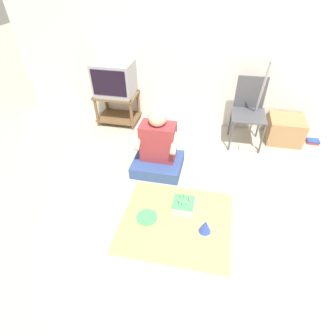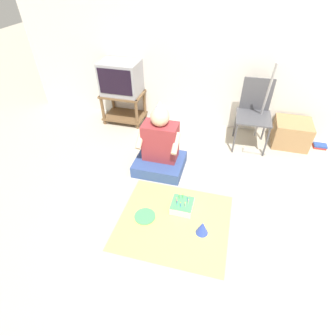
{
  "view_description": "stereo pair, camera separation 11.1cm",
  "coord_description": "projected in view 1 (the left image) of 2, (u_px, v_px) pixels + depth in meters",
  "views": [
    {
      "loc": [
        -0.24,
        -1.57,
        2.05
      ],
      "look_at": [
        -0.65,
        0.41,
        0.35
      ],
      "focal_mm": 28.0,
      "sensor_mm": 36.0,
      "label": 1
    },
    {
      "loc": [
        -0.14,
        -1.55,
        2.05
      ],
      "look_at": [
        -0.65,
        0.41,
        0.35
      ],
      "focal_mm": 28.0,
      "sensor_mm": 36.0,
      "label": 2
    }
  ],
  "objects": [
    {
      "name": "cardboard_box_stack",
      "position": [
        285.0,
        129.0,
        3.55
      ],
      "size": [
        0.45,
        0.42,
        0.33
      ],
      "color": "#A87F51",
      "rests_on": "ground_plane"
    },
    {
      "name": "dust_mop",
      "position": [
        254.0,
        124.0,
        3.35
      ],
      "size": [
        0.28,
        0.44,
        1.15
      ],
      "color": "#B2ADA3",
      "rests_on": "ground_plane"
    },
    {
      "name": "paper_plate",
      "position": [
        147.0,
        217.0,
        2.59
      ],
      "size": [
        0.21,
        0.21,
        0.01
      ],
      "color": "#4CB266",
      "rests_on": "party_cloth"
    },
    {
      "name": "birthday_cake",
      "position": [
        183.0,
        205.0,
        2.66
      ],
      "size": [
        0.22,
        0.22,
        0.16
      ],
      "color": "silver",
      "rests_on": "party_cloth"
    },
    {
      "name": "tv",
      "position": [
        114.0,
        79.0,
        3.62
      ],
      "size": [
        0.53,
        0.41,
        0.44
      ],
      "color": "#99999E",
      "rests_on": "tv_stand"
    },
    {
      "name": "wall_back",
      "position": [
        247.0,
        33.0,
        3.15
      ],
      "size": [
        6.4,
        0.06,
        2.55
      ],
      "color": "silver",
      "rests_on": "ground_plane"
    },
    {
      "name": "party_cloth",
      "position": [
        176.0,
        221.0,
        2.56
      ],
      "size": [
        1.07,
        0.95,
        0.01
      ],
      "color": "#EAD666",
      "rests_on": "ground_plane"
    },
    {
      "name": "folding_chair",
      "position": [
        249.0,
        108.0,
        3.35
      ],
      "size": [
        0.44,
        0.45,
        0.85
      ],
      "color": "#4C4C51",
      "rests_on": "ground_plane"
    },
    {
      "name": "ground_plane",
      "position": [
        227.0,
        233.0,
        2.46
      ],
      "size": [
        16.0,
        16.0,
        0.0
      ],
      "primitive_type": "plane",
      "color": "#BCB29E"
    },
    {
      "name": "book_pile",
      "position": [
        313.0,
        141.0,
        3.59
      ],
      "size": [
        0.17,
        0.12,
        0.05
      ],
      "color": "#B72D28",
      "rests_on": "ground_plane"
    },
    {
      "name": "party_hat_blue",
      "position": [
        205.0,
        226.0,
        2.42
      ],
      "size": [
        0.12,
        0.12,
        0.14
      ],
      "color": "blue",
      "rests_on": "party_cloth"
    },
    {
      "name": "tv_stand",
      "position": [
        118.0,
        106.0,
        3.88
      ],
      "size": [
        0.59,
        0.42,
        0.45
      ],
      "color": "brown",
      "rests_on": "ground_plane"
    },
    {
      "name": "person_seated",
      "position": [
        158.0,
        149.0,
        3.02
      ],
      "size": [
        0.57,
        0.49,
        0.86
      ],
      "color": "#334C8C",
      "rests_on": "ground_plane"
    }
  ]
}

